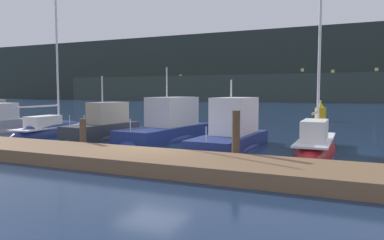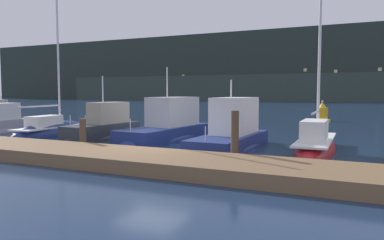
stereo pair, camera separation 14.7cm
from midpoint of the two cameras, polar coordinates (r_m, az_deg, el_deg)
name	(u,v)px [view 1 (the left image)]	position (r m, az deg, el deg)	size (l,w,h in m)	color
ground_plane	(153,157)	(14.72, -6.29, -5.67)	(400.00, 400.00, 0.00)	#192D4C
dock	(128,159)	(13.28, -10.03, -5.82)	(41.86, 2.80, 0.45)	brown
mooring_pile_2	(83,135)	(16.55, -16.51, -2.25)	(0.28, 0.28, 1.41)	#4C3D2D
mooring_pile_3	(236,138)	(13.15, 6.39, -2.69)	(0.28, 0.28, 1.90)	#4C3D2D
sailboat_berth_3	(53,133)	(23.52, -20.65, -1.90)	(2.13, 6.69, 9.63)	navy
motorboat_berth_4	(103,132)	(20.94, -13.65, -1.81)	(2.16, 5.29, 3.96)	#2D3338
motorboat_berth_5	(167,132)	(20.13, -4.03, -1.86)	(2.97, 7.17, 4.51)	navy
motorboat_berth_6	(231,138)	(17.10, 5.74, -2.75)	(2.33, 6.39, 3.57)	navy
sailboat_berth_7	(316,148)	(16.83, 18.10, -4.06)	(1.65, 6.48, 9.31)	red
channel_buoy	(320,114)	(34.34, 18.87, 0.94)	(1.40, 1.40, 1.78)	gold
hillside_backdrop	(330,68)	(107.66, 20.26, 7.46)	(240.00, 23.00, 19.20)	#28332D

